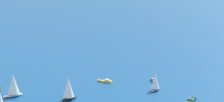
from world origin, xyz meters
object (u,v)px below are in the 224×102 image
motorboat_inshore (153,81)px  motorboat_outer_ring_d (191,100)px  sailboat_far_stbd (68,88)px  sailboat_ahead (155,82)px  motorboat_outer_ring_c (104,81)px  sailboat_far_port (13,85)px  motorboat_mid_cluster (0,89)px

motorboat_inshore → motorboat_outer_ring_d: motorboat_outer_ring_d is taller
sailboat_far_stbd → sailboat_ahead: 42.75m
sailboat_far_stbd → motorboat_outer_ring_c: 33.93m
motorboat_inshore → motorboat_outer_ring_c: 25.09m
sailboat_far_port → motorboat_inshore: sailboat_far_port is taller
sailboat_far_port → sailboat_far_stbd: bearing=10.2°
sailboat_far_stbd → sailboat_ahead: (32.06, 28.27, -0.97)m
sailboat_far_port → motorboat_outer_ring_d: (77.44, 22.52, -4.91)m
sailboat_far_stbd → motorboat_inshore: bearing=58.6°
motorboat_mid_cluster → motorboat_outer_ring_d: motorboat_outer_ring_d is taller
sailboat_far_port → motorboat_mid_cluster: bearing=152.5°
sailboat_far_port → motorboat_outer_ring_d: size_ratio=1.54×
motorboat_inshore → motorboat_outer_ring_d: (25.08, -25.59, 0.10)m
sailboat_far_stbd → motorboat_inshore: sailboat_far_stbd is taller
sailboat_ahead → sailboat_far_port: bearing=-150.4°
sailboat_far_stbd → motorboat_outer_ring_c: sailboat_far_stbd is taller
sailboat_far_port → sailboat_far_stbd: (25.80, 4.66, -0.17)m
motorboat_outer_ring_c → motorboat_outer_ring_d: bearing=-17.9°
sailboat_ahead → motorboat_outer_ring_c: (-28.50, 5.13, -3.78)m
motorboat_inshore → sailboat_ahead: 16.60m
sailboat_far_port → motorboat_mid_cluster: (-12.20, 6.34, -5.10)m
sailboat_far_port → motorboat_inshore: size_ratio=1.93×
sailboat_far_stbd → motorboat_outer_ring_c: (3.56, 33.40, -4.76)m
sailboat_ahead → motorboat_outer_ring_d: (19.58, -10.41, -3.77)m
sailboat_far_port → sailboat_far_stbd: sailboat_far_port is taller
motorboat_mid_cluster → sailboat_ahead: bearing=20.8°
motorboat_inshore → sailboat_far_port: bearing=-137.4°
sailboat_ahead → motorboat_mid_cluster: sailboat_ahead is taller
sailboat_far_port → motorboat_outer_ring_c: (29.36, 38.06, -4.93)m
sailboat_far_stbd → sailboat_far_port: bearing=-169.8°
sailboat_far_port → motorboat_outer_ring_c: bearing=52.4°
motorboat_inshore → sailboat_ahead: sailboat_ahead is taller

